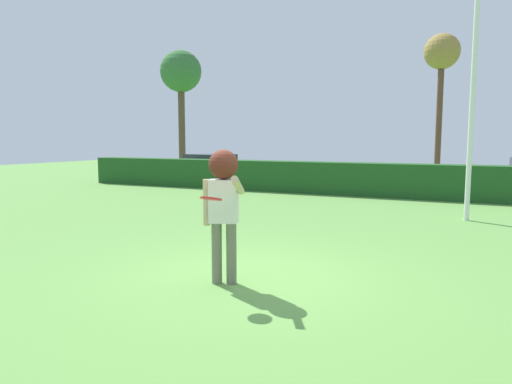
# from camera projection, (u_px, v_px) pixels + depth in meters

# --- Properties ---
(ground_plane) EXTENTS (60.00, 60.00, 0.00)m
(ground_plane) POSITION_uv_depth(u_px,v_px,m) (245.00, 278.00, 6.55)
(ground_plane) COLOR #5E9443
(person) EXTENTS (0.73, 0.69, 1.82)m
(person) POSITION_uv_depth(u_px,v_px,m) (224.00, 195.00, 6.16)
(person) COLOR #6B6C57
(person) RESTS_ON ground
(frisbee) EXTENTS (0.27, 0.27, 0.08)m
(frisbee) POSITION_uv_depth(u_px,v_px,m) (211.00, 199.00, 5.70)
(frisbee) COLOR red
(lamppost) EXTENTS (0.24, 0.24, 7.12)m
(lamppost) POSITION_uv_depth(u_px,v_px,m) (475.00, 56.00, 10.78)
(lamppost) COLOR silver
(lamppost) RESTS_ON ground
(hedge_row) EXTENTS (24.99, 0.90, 1.14)m
(hedge_row) POSITION_uv_depth(u_px,v_px,m) (383.00, 180.00, 15.84)
(hedge_row) COLOR #1E4D1E
(hedge_row) RESTS_ON ground
(parked_car_green) EXTENTS (4.49, 2.68, 1.25)m
(parked_car_green) POSITION_uv_depth(u_px,v_px,m) (210.00, 166.00, 22.28)
(parked_car_green) COLOR #1E6633
(parked_car_green) RESTS_ON ground
(willow_tree) EXTENTS (1.73, 1.73, 7.12)m
(willow_tree) POSITION_uv_depth(u_px,v_px,m) (442.00, 58.00, 22.78)
(willow_tree) COLOR brown
(willow_tree) RESTS_ON ground
(maple_tree) EXTENTS (2.41, 2.41, 7.11)m
(maple_tree) POSITION_uv_depth(u_px,v_px,m) (181.00, 74.00, 27.02)
(maple_tree) COLOR brown
(maple_tree) RESTS_ON ground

